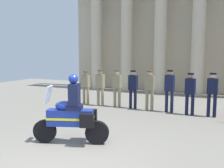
% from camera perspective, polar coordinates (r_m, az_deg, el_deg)
% --- Properties ---
extents(ground_plane, '(28.00, 28.00, 0.00)m').
position_cam_1_polar(ground_plane, '(6.14, -10.41, -16.53)').
color(ground_plane, gray).
extents(colonnade_backdrop, '(12.75, 1.59, 7.78)m').
position_cam_1_polar(colonnade_backdrop, '(16.26, 11.50, 12.75)').
color(colonnade_backdrop, '#B6AB91').
rests_on(colonnade_backdrop, ground_plane).
extents(officer_in_row_0, '(0.40, 0.26, 1.60)m').
position_cam_1_polar(officer_in_row_0, '(12.07, -6.00, -0.13)').
color(officer_in_row_0, '#847A5B').
rests_on(officer_in_row_0, ground_plane).
extents(officer_in_row_1, '(0.40, 0.26, 1.69)m').
position_cam_1_polar(officer_in_row_1, '(11.58, -2.70, -0.15)').
color(officer_in_row_1, '#847A5B').
rests_on(officer_in_row_1, ground_plane).
extents(officer_in_row_2, '(0.40, 0.26, 1.69)m').
position_cam_1_polar(officer_in_row_2, '(11.32, 1.17, -0.30)').
color(officer_in_row_2, '#847A5B').
rests_on(officer_in_row_2, ground_plane).
extents(officer_in_row_3, '(0.40, 0.26, 1.70)m').
position_cam_1_polar(officer_in_row_3, '(11.04, 4.82, -0.50)').
color(officer_in_row_3, black).
rests_on(officer_in_row_3, ground_plane).
extents(officer_in_row_4, '(0.40, 0.26, 1.72)m').
position_cam_1_polar(officer_in_row_4, '(10.70, 8.60, -0.71)').
color(officer_in_row_4, '#7A7056').
rests_on(officer_in_row_4, ground_plane).
extents(officer_in_row_5, '(0.40, 0.26, 1.76)m').
position_cam_1_polar(officer_in_row_5, '(10.54, 13.01, -0.78)').
color(officer_in_row_5, '#141938').
rests_on(officer_in_row_5, ground_plane).
extents(officer_in_row_6, '(0.40, 0.26, 1.68)m').
position_cam_1_polar(officer_in_row_6, '(10.30, 17.42, -1.41)').
color(officer_in_row_6, black).
rests_on(officer_in_row_6, ground_plane).
extents(officer_in_row_7, '(0.40, 0.26, 1.71)m').
position_cam_1_polar(officer_in_row_7, '(10.26, 21.93, -1.51)').
color(officer_in_row_7, black).
rests_on(officer_in_row_7, ground_plane).
extents(motorcycle_with_rider, '(2.00, 0.98, 1.90)m').
position_cam_1_polar(motorcycle_with_rider, '(6.85, -8.90, -6.97)').
color(motorcycle_with_rider, black).
rests_on(motorcycle_with_rider, ground_plane).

